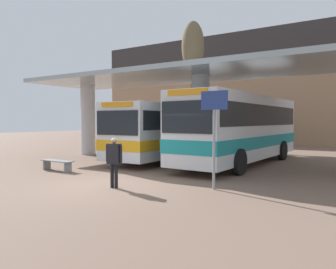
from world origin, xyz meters
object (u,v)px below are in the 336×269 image
object	(u,v)px
transit_bus_left_bay	(181,129)
poplar_tree_behind_right	(193,50)
transit_bus_center_bay	(242,127)
info_sign_platform	(214,120)
waiting_bench_near_pillar	(57,163)
pedestrian_waiting	(114,157)
parked_car_street	(243,135)

from	to	relation	value
transit_bus_left_bay	poplar_tree_behind_right	bearing A→B (deg)	-68.23
transit_bus_center_bay	info_sign_platform	bearing A→B (deg)	104.51
waiting_bench_near_pillar	info_sign_platform	bearing A→B (deg)	0.73
transit_bus_center_bay	pedestrian_waiting	size ratio (longest dim) A/B	6.60
poplar_tree_behind_right	parked_car_street	xyz separation A→B (m)	(3.44, 2.81, -7.19)
transit_bus_left_bay	transit_bus_center_bay	bearing A→B (deg)	165.74
transit_bus_center_bay	info_sign_platform	world-z (taller)	transit_bus_center_bay
info_sign_platform	pedestrian_waiting	xyz separation A→B (m)	(-2.86, -1.54, -1.24)
transit_bus_left_bay	pedestrian_waiting	bearing A→B (deg)	104.90
transit_bus_left_bay	info_sign_platform	distance (m)	9.22
waiting_bench_near_pillar	pedestrian_waiting	size ratio (longest dim) A/B	1.06
transit_bus_center_bay	parked_car_street	world-z (taller)	transit_bus_center_bay
poplar_tree_behind_right	pedestrian_waiting	bearing A→B (deg)	-70.38
transit_bus_center_bay	pedestrian_waiting	world-z (taller)	transit_bus_center_bay
poplar_tree_behind_right	parked_car_street	distance (m)	8.45
pedestrian_waiting	poplar_tree_behind_right	distance (m)	18.84
info_sign_platform	pedestrian_waiting	bearing A→B (deg)	-151.66
transit_bus_center_bay	info_sign_platform	distance (m)	6.62
parked_car_street	poplar_tree_behind_right	bearing A→B (deg)	-142.14
parked_car_street	pedestrian_waiting	bearing A→B (deg)	-84.20
waiting_bench_near_pillar	parked_car_street	bearing A→B (deg)	82.90
transit_bus_left_bay	info_sign_platform	world-z (taller)	info_sign_platform
waiting_bench_near_pillar	transit_bus_center_bay	bearing A→B (deg)	47.08
transit_bus_center_bay	parked_car_street	xyz separation A→B (m)	(-3.88, 11.23, -0.95)
waiting_bench_near_pillar	transit_bus_left_bay	bearing A→B (deg)	75.06
transit_bus_left_bay	poplar_tree_behind_right	size ratio (longest dim) A/B	1.14
transit_bus_left_bay	pedestrian_waiting	world-z (taller)	transit_bus_left_bay
transit_bus_center_bay	info_sign_platform	xyz separation A→B (m)	(1.39, -6.46, 0.33)
poplar_tree_behind_right	parked_car_street	size ratio (longest dim) A/B	2.40
transit_bus_center_bay	transit_bus_left_bay	bearing A→B (deg)	-10.40
pedestrian_waiting	info_sign_platform	bearing A→B (deg)	17.12
info_sign_platform	poplar_tree_behind_right	distance (m)	18.23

